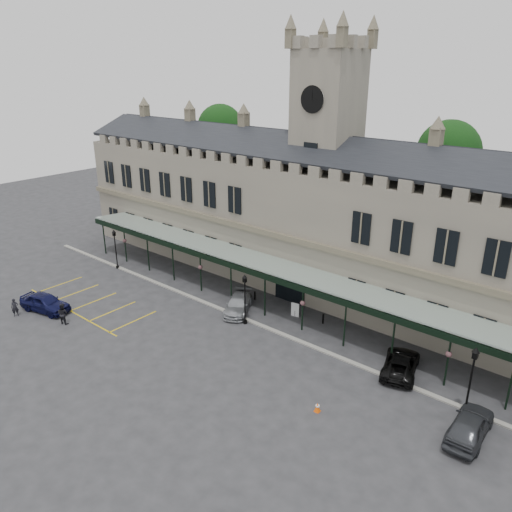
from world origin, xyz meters
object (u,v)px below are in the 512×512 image
Objects in this scene: car_taxi at (238,304)px; traffic_cone at (317,407)px; station_building at (322,223)px; lamp_post_right at (471,376)px; lamp_post_left at (115,246)px; clock_tower at (326,154)px; lamp_post_mid at (245,295)px; car_right_a at (470,426)px; sign_board at (295,310)px; car_van at (401,364)px; person_b at (63,314)px; person_a at (15,307)px; car_left_a at (45,302)px.

traffic_cone is at bearing -57.37° from car_taxi.
station_building is 21.57m from lamp_post_right.
traffic_cone is (29.94, -6.15, -2.29)m from lamp_post_left.
station_building is 6.64m from clock_tower.
clock_tower reaches higher than lamp_post_mid.
lamp_post_mid is at bearing -8.33° from car_right_a.
car_van is at bearing -21.38° from sign_board.
person_b is (-31.30, -8.01, 0.10)m from car_right_a.
person_a is 4.91m from person_b.
clock_tower is 28.78m from car_left_a.
lamp_post_mid is 0.94× the size of car_taxi.
lamp_post_left is at bearing 5.57° from car_left_a.
person_a is at bearing -150.92° from sign_board.
car_left_a is 35.55m from car_right_a.
car_van is at bearing -34.18° from car_right_a.
traffic_cone is (11.17, -5.77, -2.39)m from lamp_post_mid.
car_taxi is 0.96× the size of car_van.
person_a is (-14.46, -13.26, 0.13)m from car_taxi.
car_right_a is (8.20, 3.79, 0.52)m from traffic_cone.
lamp_post_mid reaches higher than sign_board.
person_b is (-23.10, -4.21, 0.62)m from traffic_cone.
car_van is 32.75m from person_a.
car_left_a is 0.98× the size of car_van.
station_building is at bearing -36.68° from car_right_a.
lamp_post_mid is at bearing -158.57° from person_b.
station_building is at bearing -6.49° from person_a.
clock_tower is (0.00, 0.09, 6.64)m from station_building.
lamp_post_mid is at bearing -24.14° from person_a.
lamp_post_right is 3.01× the size of person_a.
station_building is 12.24× the size of car_left_a.
traffic_cone is at bearing 171.85° from person_b.
person_b is at bearing -160.60° from car_taxi.
sign_board is 22.40m from car_left_a.
car_left_a is 1.01× the size of car_taxi.
car_van reaches higher than traffic_cone.
lamp_post_left is 0.88× the size of car_van.
lamp_post_right reaches higher than car_taxi.
traffic_cone is 26.78m from car_left_a.
lamp_post_mid is 15.65m from person_b.
car_right_a is 32.31m from person_b.
clock_tower is 13.23× the size of person_b.
person_a is at bearing -167.34° from traffic_cone.
car_left_a is at bearing -127.05° from clock_tower.
car_van is at bearing 2.45° from lamp_post_left.
traffic_cone is (10.80, -16.68, -6.15)m from station_building.
car_van reaches higher than sign_board.
car_taxi is at bearing -161.49° from sign_board.
car_taxi is at bearing -150.00° from person_b.
sign_board is 17.81m from car_right_a.
clock_tower reaches higher than traffic_cone.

